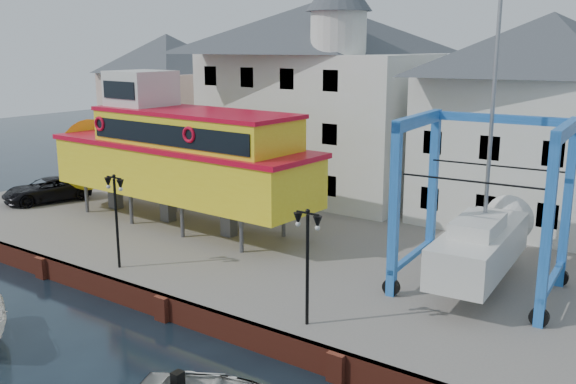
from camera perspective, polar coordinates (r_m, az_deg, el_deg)
The scene contains 11 objects.
ground at distance 26.26m, azimuth -10.97°, elevation -11.10°, with size 140.00×140.00×0.00m, color black.
hardstanding at distance 34.01m, azimuth 2.58°, elevation -4.28°, with size 44.00×22.00×1.00m, color slate.
quay_wall at distance 26.13m, azimuth -10.84°, elevation -10.03°, with size 44.00×0.47×1.00m.
building_pink at distance 49.64m, azimuth -10.54°, elevation 7.71°, with size 8.00×7.00×10.30m.
building_white_main at distance 41.43m, azimuth 2.65°, elevation 8.53°, with size 14.00×8.30×14.00m.
building_white_right at distance 36.48m, azimuth 21.84°, elevation 5.80°, with size 12.00×8.00×11.20m.
lamp_post_left at distance 28.56m, azimuth -15.11°, elevation -0.48°, with size 1.12×0.32×4.20m.
lamp_post_right at distance 21.95m, azimuth 1.75°, elevation -4.10°, with size 1.12×0.32×4.20m.
tour_boat at distance 35.47m, azimuth -10.80°, elevation 3.48°, with size 18.92×5.08×8.18m.
travel_lift at distance 27.11m, azimuth 17.16°, elevation -3.44°, with size 6.56×8.92×13.25m.
van at distance 42.63m, azimuth -20.63°, elevation 0.19°, with size 2.43×5.26×1.46m, color black.
Camera 1 is at (17.70, -16.19, 10.69)m, focal length 40.00 mm.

